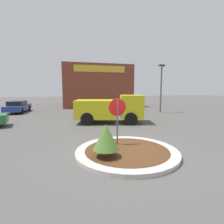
{
  "coord_description": "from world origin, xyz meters",
  "views": [
    {
      "loc": [
        -2.45,
        -6.65,
        2.68
      ],
      "look_at": [
        0.39,
        3.83,
        1.26
      ],
      "focal_mm": 28.0,
      "sensor_mm": 36.0,
      "label": 1
    }
  ],
  "objects_px": {
    "utility_truck": "(110,108)",
    "light_pole": "(161,84)",
    "parked_sedan_blue": "(18,106)",
    "stop_sign": "(117,113)"
  },
  "relations": [
    {
      "from": "utility_truck",
      "to": "light_pole",
      "type": "relative_size",
      "value": 1.04
    },
    {
      "from": "parked_sedan_blue",
      "to": "light_pole",
      "type": "distance_m",
      "value": 16.79
    },
    {
      "from": "stop_sign",
      "to": "light_pole",
      "type": "height_order",
      "value": "light_pole"
    },
    {
      "from": "light_pole",
      "to": "utility_truck",
      "type": "bearing_deg",
      "value": -147.39
    },
    {
      "from": "parked_sedan_blue",
      "to": "light_pole",
      "type": "height_order",
      "value": "light_pole"
    },
    {
      "from": "stop_sign",
      "to": "parked_sedan_blue",
      "type": "xyz_separation_m",
      "value": [
        -7.56,
        14.82,
        -0.91
      ]
    },
    {
      "from": "stop_sign",
      "to": "parked_sedan_blue",
      "type": "distance_m",
      "value": 16.66
    },
    {
      "from": "stop_sign",
      "to": "parked_sedan_blue",
      "type": "relative_size",
      "value": 0.47
    },
    {
      "from": "stop_sign",
      "to": "light_pole",
      "type": "relative_size",
      "value": 0.42
    },
    {
      "from": "utility_truck",
      "to": "light_pole",
      "type": "bearing_deg",
      "value": 46.53
    }
  ]
}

